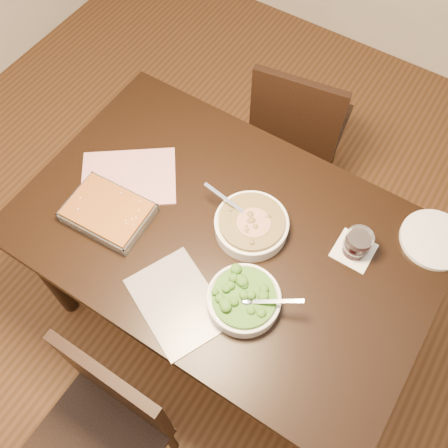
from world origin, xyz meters
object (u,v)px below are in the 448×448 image
baking_dish (108,212)px  stew_bowl (251,225)px  wine_tumbler (357,243)px  table (225,245)px  chair_near (104,425)px  dinner_plate (434,240)px  broccoli_bowl (244,299)px  chair_far (298,126)px

baking_dish → stew_bowl: bearing=23.0°
wine_tumbler → stew_bowl: bearing=-160.6°
table → wine_tumbler: bearing=23.5°
baking_dish → chair_near: bearing=-60.8°
stew_bowl → baking_dish: (-0.44, -0.22, -0.01)m
dinner_plate → wine_tumbler: bearing=-139.4°
chair_near → baking_dish: bearing=123.0°
broccoli_bowl → chair_far: (-0.28, 0.96, -0.31)m
dinner_plate → table: bearing=-149.9°
dinner_plate → chair_near: chair_near is taller
chair_far → table: bearing=88.2°
broccoli_bowl → dinner_plate: size_ratio=1.09×
wine_tumbler → dinner_plate: size_ratio=0.43×
broccoli_bowl → wine_tumbler: wine_tumbler is taller
table → broccoli_bowl: size_ratio=5.65×
wine_tumbler → dinner_plate: 0.28m
table → wine_tumbler: wine_tumbler is taller
dinner_plate → chair_far: bearing=148.7°
chair_far → chair_near: bearing=83.6°
baking_dish → chair_near: (0.34, -0.53, -0.30)m
baking_dish → dinner_plate: baking_dish is taller
chair_near → table: bearing=88.1°
baking_dish → chair_far: (0.27, 0.94, -0.31)m
wine_tumbler → chair_far: size_ratio=0.12×
stew_bowl → wine_tumbler: 0.35m
broccoli_bowl → baking_dish: (-0.55, 0.02, -0.01)m
table → stew_bowl: stew_bowl is taller
broccoli_bowl → dinner_plate: 0.67m
wine_tumbler → chair_far: wine_tumbler is taller
broccoli_bowl → chair_far: size_ratio=0.30×
stew_bowl → chair_far: bearing=103.2°
dinner_plate → chair_near: size_ratio=0.27×
wine_tumbler → dinner_plate: (0.21, 0.18, -0.05)m
stew_bowl → wine_tumbler: size_ratio=2.86×
table → stew_bowl: bearing=39.8°
broccoli_bowl → baking_dish: 0.55m
baking_dish → chair_near: size_ratio=0.34×
baking_dish → dinner_plate: bearing=24.4°
chair_far → broccoli_bowl: bearing=97.2°
wine_tumbler → chair_near: 1.02m
table → chair_near: 0.72m
table → broccoli_bowl: broccoli_bowl is taller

